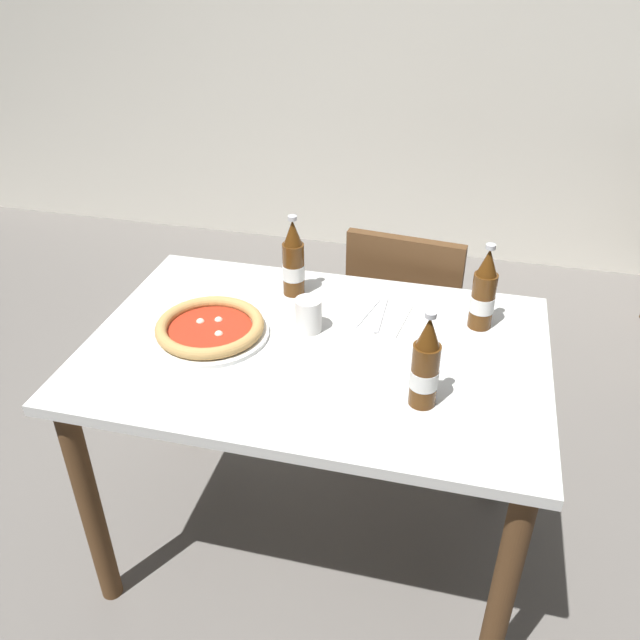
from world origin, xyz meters
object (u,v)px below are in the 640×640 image
object	(u,v)px
dining_table_main	(316,380)
beer_bottle_center	(293,262)
beer_bottle_right	(425,366)
pizza_margherita_near	(210,328)
chair_behind_table	(406,320)
beer_bottle_left	(484,293)
napkin_with_cutlery	(374,314)
paper_cup	(308,315)

from	to	relation	value
dining_table_main	beer_bottle_center	distance (m)	0.36
beer_bottle_center	beer_bottle_right	bearing A→B (deg)	-44.58
dining_table_main	pizza_margherita_near	xyz separation A→B (m)	(-0.29, -0.02, 0.14)
chair_behind_table	pizza_margherita_near	bearing A→B (deg)	59.64
dining_table_main	beer_bottle_left	xyz separation A→B (m)	(0.41, 0.20, 0.22)
beer_bottle_right	napkin_with_cutlery	world-z (taller)	beer_bottle_right
beer_bottle_left	napkin_with_cutlery	world-z (taller)	beer_bottle_left
beer_bottle_left	pizza_margherita_near	bearing A→B (deg)	-162.56
dining_table_main	chair_behind_table	size ratio (longest dim) A/B	1.41
dining_table_main	paper_cup	xyz separation A→B (m)	(-0.04, 0.07, 0.16)
dining_table_main	beer_bottle_right	world-z (taller)	beer_bottle_right
chair_behind_table	beer_bottle_right	world-z (taller)	beer_bottle_right
dining_table_main	beer_bottle_center	bearing A→B (deg)	117.03
beer_bottle_left	beer_bottle_right	bearing A→B (deg)	-107.47
beer_bottle_left	beer_bottle_right	distance (m)	0.39
dining_table_main	chair_behind_table	bearing A→B (deg)	73.74
chair_behind_table	pizza_margherita_near	distance (m)	0.83
chair_behind_table	napkin_with_cutlery	world-z (taller)	chair_behind_table
pizza_margherita_near	beer_bottle_right	distance (m)	0.61
beer_bottle_right	chair_behind_table	bearing A→B (deg)	98.71
napkin_with_cutlery	pizza_margherita_near	bearing A→B (deg)	-153.56
beer_bottle_left	beer_bottle_center	bearing A→B (deg)	174.45
dining_table_main	beer_bottle_left	size ratio (longest dim) A/B	4.86
beer_bottle_right	napkin_with_cutlery	xyz separation A→B (m)	(-0.17, 0.35, -0.10)
pizza_margherita_near	beer_bottle_left	size ratio (longest dim) A/B	1.28
dining_table_main	beer_bottle_center	size ratio (longest dim) A/B	4.86
napkin_with_cutlery	paper_cup	distance (m)	0.20
napkin_with_cutlery	beer_bottle_right	bearing A→B (deg)	-63.91
beer_bottle_right	napkin_with_cutlery	size ratio (longest dim) A/B	1.22
dining_table_main	napkin_with_cutlery	distance (m)	0.25
dining_table_main	chair_behind_table	world-z (taller)	chair_behind_table
napkin_with_cutlery	dining_table_main	bearing A→B (deg)	-123.46
beer_bottle_center	dining_table_main	bearing A→B (deg)	-62.97
chair_behind_table	beer_bottle_left	size ratio (longest dim) A/B	3.44
dining_table_main	napkin_with_cutlery	size ratio (longest dim) A/B	5.91
beer_bottle_center	pizza_margherita_near	bearing A→B (deg)	-119.85
pizza_margherita_near	beer_bottle_right	world-z (taller)	beer_bottle_right
beer_bottle_right	paper_cup	distance (m)	0.41
beer_bottle_left	paper_cup	xyz separation A→B (m)	(-0.45, -0.13, -0.06)
dining_table_main	beer_bottle_center	world-z (taller)	beer_bottle_center
beer_bottle_left	beer_bottle_center	xyz separation A→B (m)	(-0.54, 0.05, 0.00)
beer_bottle_left	dining_table_main	bearing A→B (deg)	-153.81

